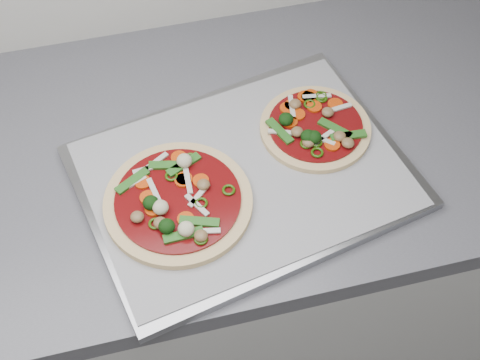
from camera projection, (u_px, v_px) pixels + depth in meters
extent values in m
cube|color=gray|center=(244.00, 177.00, 1.04)|extent=(0.56, 0.46, 0.02)
cube|color=#9D9CA1|center=(244.00, 174.00, 1.03)|extent=(0.52, 0.42, 0.00)
cylinder|color=#EED08B|center=(178.00, 202.00, 0.99)|extent=(0.29, 0.29, 0.01)
cylinder|color=maroon|center=(178.00, 199.00, 0.99)|extent=(0.24, 0.24, 0.00)
torus|color=#244709|center=(191.00, 158.00, 1.03)|extent=(0.03, 0.03, 0.00)
cylinder|color=red|center=(148.00, 198.00, 0.98)|extent=(0.04, 0.04, 0.00)
cube|color=beige|center=(154.00, 191.00, 0.99)|extent=(0.02, 0.05, 0.00)
cube|color=beige|center=(199.00, 195.00, 0.98)|extent=(0.04, 0.04, 0.00)
torus|color=#244709|center=(201.00, 203.00, 0.98)|extent=(0.03, 0.03, 0.00)
cube|color=beige|center=(148.00, 168.00, 1.01)|extent=(0.05, 0.01, 0.00)
cube|color=beige|center=(204.00, 231.00, 0.95)|extent=(0.05, 0.02, 0.00)
torus|color=#244709|center=(171.00, 176.00, 1.01)|extent=(0.02, 0.02, 0.00)
torus|color=#244709|center=(229.00, 190.00, 0.99)|extent=(0.03, 0.03, 0.00)
cylinder|color=red|center=(184.00, 179.00, 1.00)|extent=(0.03, 0.03, 0.00)
cylinder|color=red|center=(186.00, 219.00, 0.96)|extent=(0.04, 0.04, 0.00)
ellipsoid|color=#10340C|center=(167.00, 226.00, 0.94)|extent=(0.03, 0.03, 0.02)
cylinder|color=red|center=(153.00, 209.00, 0.97)|extent=(0.03, 0.03, 0.00)
ellipsoid|color=#BEB694|center=(184.00, 161.00, 1.01)|extent=(0.03, 0.03, 0.02)
cube|color=#2C6C1F|center=(183.00, 235.00, 0.94)|extent=(0.06, 0.02, 0.00)
cube|color=beige|center=(155.00, 162.00, 1.02)|extent=(0.05, 0.03, 0.00)
ellipsoid|color=brown|center=(203.00, 185.00, 0.99)|extent=(0.03, 0.03, 0.01)
cube|color=beige|center=(188.00, 181.00, 1.00)|extent=(0.01, 0.05, 0.00)
cube|color=beige|center=(197.00, 205.00, 0.97)|extent=(0.03, 0.05, 0.00)
cube|color=beige|center=(132.00, 184.00, 1.00)|extent=(0.05, 0.03, 0.00)
ellipsoid|color=brown|center=(137.00, 217.00, 0.96)|extent=(0.02, 0.02, 0.01)
cylinder|color=red|center=(143.00, 182.00, 1.00)|extent=(0.03, 0.03, 0.00)
torus|color=#244709|center=(155.00, 224.00, 0.96)|extent=(0.02, 0.02, 0.00)
cube|color=#2C6C1F|center=(132.00, 181.00, 1.00)|extent=(0.06, 0.04, 0.00)
cylinder|color=red|center=(201.00, 181.00, 1.00)|extent=(0.04, 0.04, 0.00)
cube|color=#2C6C1F|center=(184.00, 165.00, 1.02)|extent=(0.06, 0.04, 0.00)
cube|color=#2C6C1F|center=(199.00, 222.00, 0.96)|extent=(0.06, 0.03, 0.00)
cylinder|color=red|center=(183.00, 181.00, 1.00)|extent=(0.03, 0.03, 0.00)
cylinder|color=red|center=(179.00, 158.00, 1.03)|extent=(0.03, 0.03, 0.00)
ellipsoid|color=brown|center=(201.00, 236.00, 0.94)|extent=(0.03, 0.03, 0.01)
ellipsoid|color=brown|center=(160.00, 223.00, 0.95)|extent=(0.02, 0.02, 0.01)
ellipsoid|color=#BEB694|center=(186.00, 229.00, 0.94)|extent=(0.03, 0.03, 0.02)
ellipsoid|color=#10340C|center=(151.00, 203.00, 0.97)|extent=(0.03, 0.03, 0.02)
torus|color=#244709|center=(201.00, 239.00, 0.94)|extent=(0.02, 0.02, 0.00)
cube|color=#2C6C1F|center=(168.00, 165.00, 1.02)|extent=(0.06, 0.03, 0.00)
ellipsoid|color=#BEB694|center=(160.00, 207.00, 0.96)|extent=(0.03, 0.03, 0.02)
cylinder|color=#EED08B|center=(315.00, 128.00, 1.08)|extent=(0.24, 0.24, 0.01)
cylinder|color=maroon|center=(316.00, 125.00, 1.07)|extent=(0.20, 0.20, 0.00)
torus|color=#244709|center=(310.00, 104.00, 1.10)|extent=(0.02, 0.02, 0.00)
cylinder|color=red|center=(287.00, 108.00, 1.09)|extent=(0.03, 0.03, 0.00)
ellipsoid|color=brown|center=(340.00, 136.00, 1.05)|extent=(0.02, 0.02, 0.01)
cylinder|color=red|center=(292.00, 105.00, 1.09)|extent=(0.03, 0.03, 0.00)
torus|color=#244709|center=(322.00, 98.00, 1.10)|extent=(0.03, 0.03, 0.00)
torus|color=#244709|center=(306.00, 144.00, 1.05)|extent=(0.02, 0.02, 0.00)
cube|color=beige|center=(292.00, 106.00, 1.09)|extent=(0.02, 0.05, 0.00)
cylinder|color=red|center=(343.00, 135.00, 1.06)|extent=(0.04, 0.04, 0.00)
cube|color=beige|center=(338.00, 108.00, 1.09)|extent=(0.05, 0.01, 0.00)
cylinder|color=red|center=(298.00, 114.00, 1.08)|extent=(0.04, 0.04, 0.00)
cylinder|color=red|center=(332.00, 145.00, 1.05)|extent=(0.03, 0.03, 0.00)
ellipsoid|color=brown|center=(328.00, 112.00, 1.08)|extent=(0.02, 0.02, 0.01)
cube|color=beige|center=(324.00, 137.00, 1.05)|extent=(0.05, 0.03, 0.00)
cylinder|color=red|center=(311.00, 95.00, 1.11)|extent=(0.03, 0.03, 0.00)
ellipsoid|color=#10340C|center=(314.00, 137.00, 1.04)|extent=(0.03, 0.03, 0.02)
torus|color=#244709|center=(317.00, 152.00, 1.04)|extent=(0.03, 0.03, 0.00)
ellipsoid|color=brown|center=(308.00, 142.00, 1.04)|extent=(0.02, 0.02, 0.01)
cylinder|color=red|center=(290.00, 122.00, 1.07)|extent=(0.04, 0.04, 0.00)
cylinder|color=red|center=(335.00, 104.00, 1.10)|extent=(0.03, 0.03, 0.00)
cylinder|color=red|center=(305.00, 97.00, 1.11)|extent=(0.04, 0.04, 0.00)
cube|color=beige|center=(283.00, 132.00, 1.06)|extent=(0.05, 0.02, 0.00)
ellipsoid|color=brown|center=(348.00, 143.00, 1.04)|extent=(0.02, 0.02, 0.01)
cube|color=#2C6C1F|center=(280.00, 131.00, 1.06)|extent=(0.03, 0.06, 0.00)
torus|color=#244709|center=(321.00, 96.00, 1.11)|extent=(0.03, 0.03, 0.00)
cube|color=#2C6C1F|center=(335.00, 128.00, 1.06)|extent=(0.05, 0.05, 0.00)
cube|color=beige|center=(317.00, 96.00, 1.11)|extent=(0.05, 0.02, 0.00)
ellipsoid|color=#10340C|center=(286.00, 119.00, 1.07)|extent=(0.03, 0.03, 0.02)
ellipsoid|color=brown|center=(297.00, 132.00, 1.06)|extent=(0.03, 0.03, 0.01)
cylinder|color=red|center=(314.00, 107.00, 1.09)|extent=(0.03, 0.03, 0.00)
cube|color=beige|center=(321.00, 139.00, 1.05)|extent=(0.04, 0.04, 0.00)
ellipsoid|color=brown|center=(295.00, 104.00, 1.09)|extent=(0.03, 0.03, 0.01)
cube|color=#2C6C1F|center=(348.00, 136.00, 1.06)|extent=(0.06, 0.02, 0.00)
torus|color=#244709|center=(316.00, 142.00, 1.05)|extent=(0.02, 0.02, 0.00)
ellipsoid|color=#10340C|center=(308.00, 136.00, 1.05)|extent=(0.03, 0.03, 0.02)
cylinder|color=red|center=(309.00, 98.00, 1.10)|extent=(0.03, 0.03, 0.00)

